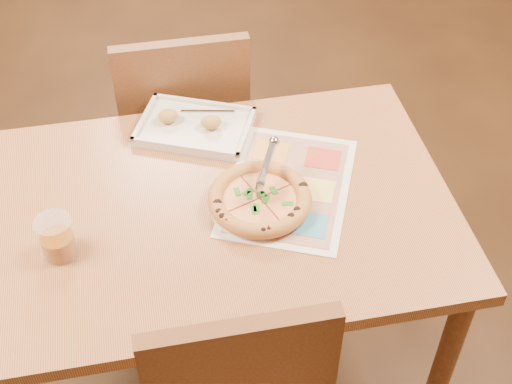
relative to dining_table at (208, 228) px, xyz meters
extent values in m
plane|color=black|center=(0.00, 0.00, -0.63)|extent=(7.00, 7.00, 0.00)
cube|color=#A66D42|center=(0.00, 0.00, 0.07)|extent=(1.30, 0.85, 0.04)
cylinder|color=brown|center=(-0.59, 0.36, -0.29)|extent=(0.06, 0.06, 0.68)
cylinder|color=brown|center=(0.59, -0.36, -0.29)|extent=(0.06, 0.06, 0.68)
cylinder|color=brown|center=(0.59, 0.36, -0.29)|extent=(0.06, 0.06, 0.68)
cube|color=brown|center=(0.00, 0.70, -0.18)|extent=(0.42, 0.42, 0.04)
cube|color=brown|center=(0.00, 0.51, 0.04)|extent=(0.42, 0.04, 0.45)
cylinder|color=silver|center=(0.13, -0.02, 0.09)|extent=(0.30, 0.30, 0.01)
cylinder|color=#CD8646|center=(0.14, -0.03, 0.10)|extent=(0.26, 0.26, 0.01)
cylinder|color=#DECD78|center=(0.14, -0.03, 0.11)|extent=(0.22, 0.22, 0.01)
torus|color=#CD8646|center=(0.14, -0.03, 0.11)|extent=(0.27, 0.27, 0.04)
cylinder|color=silver|center=(0.14, -0.02, 0.16)|extent=(0.04, 0.08, 0.08)
cube|color=silver|center=(0.17, 0.04, 0.18)|extent=(0.07, 0.12, 0.06)
cube|color=silver|center=(0.01, 0.31, 0.09)|extent=(0.38, 0.33, 0.02)
cube|color=silver|center=(0.01, 0.31, 0.11)|extent=(0.16, 0.04, 0.00)
ellipsoid|color=#B98F42|center=(-0.06, 0.35, 0.13)|extent=(0.06, 0.05, 0.04)
ellipsoid|color=#B98F42|center=(0.06, 0.29, 0.13)|extent=(0.06, 0.05, 0.04)
cylinder|color=#814309|center=(-0.38, -0.09, 0.12)|extent=(0.08, 0.08, 0.06)
cylinder|color=white|center=(-0.38, -0.09, 0.14)|extent=(0.09, 0.09, 0.11)
cube|color=silver|center=(0.23, 0.03, 0.09)|extent=(0.47, 0.54, 0.00)
camera|label=1|loc=(-0.12, -1.31, 1.43)|focal=50.00mm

